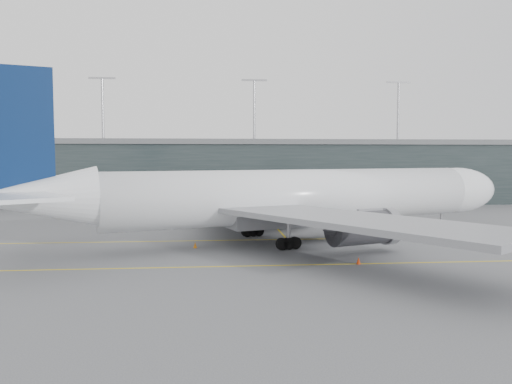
{
  "coord_description": "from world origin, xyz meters",
  "views": [
    {
      "loc": [
        -5.14,
        -70.19,
        11.12
      ],
      "look_at": [
        0.76,
        -4.0,
        6.47
      ],
      "focal_mm": 35.0,
      "sensor_mm": 36.0,
      "label": 1
    }
  ],
  "objects": [
    {
      "name": "ground",
      "position": [
        0.0,
        0.0,
        0.0
      ],
      "size": [
        320.0,
        320.0,
        0.0
      ],
      "primitive_type": "plane",
      "color": "#545459",
      "rests_on": "ground"
    },
    {
      "name": "taxiline_a",
      "position": [
        0.0,
        -4.0,
        0.01
      ],
      "size": [
        160.0,
        0.25,
        0.02
      ],
      "primitive_type": "cube",
      "color": "yellow",
      "rests_on": "ground"
    },
    {
      "name": "taxiline_b",
      "position": [
        0.0,
        -20.0,
        0.01
      ],
      "size": [
        160.0,
        0.25,
        0.02
      ],
      "primitive_type": "cube",
      "color": "yellow",
      "rests_on": "ground"
    },
    {
      "name": "taxiline_lead_main",
      "position": [
        5.0,
        20.0,
        0.01
      ],
      "size": [
        0.25,
        60.0,
        0.02
      ],
      "primitive_type": "cube",
      "color": "yellow",
      "rests_on": "ground"
    },
    {
      "name": "terminal",
      "position": [
        -0.0,
        58.0,
        7.62
      ],
      "size": [
        240.0,
        36.0,
        29.0
      ],
      "color": "#1E2929",
      "rests_on": "ground"
    },
    {
      "name": "main_aircraft",
      "position": [
        6.08,
        -4.9,
        5.8
      ],
      "size": [
        71.68,
        66.06,
        20.66
      ],
      "rotation": [
        0.0,
        0.0,
        0.33
      ],
      "color": "white",
      "rests_on": "ground"
    },
    {
      "name": "jet_bridge",
      "position": [
        16.0,
        23.63,
        4.97
      ],
      "size": [
        21.0,
        43.03,
        6.64
      ],
      "rotation": [
        0.0,
        0.0,
        0.43
      ],
      "color": "#2C2B30",
      "rests_on": "ground"
    },
    {
      "name": "gse_cart",
      "position": [
        31.43,
        -10.32,
        0.84
      ],
      "size": [
        2.58,
        2.13,
        1.51
      ],
      "rotation": [
        0.0,
        0.0,
        0.38
      ],
      "color": "#B21D0C",
      "rests_on": "ground"
    },
    {
      "name": "uld_a",
      "position": [
        -6.52,
        11.14,
        1.04
      ],
      "size": [
        2.34,
        1.96,
        1.98
      ],
      "rotation": [
        0.0,
        0.0,
        -0.1
      ],
      "color": "#3E3E44",
      "rests_on": "ground"
    },
    {
      "name": "uld_b",
      "position": [
        -2.27,
        12.64,
        1.01
      ],
      "size": [
        2.45,
        2.15,
        1.91
      ],
      "rotation": [
        0.0,
        0.0,
        -0.25
      ],
      "color": "#3E3E44",
      "rests_on": "ground"
    },
    {
      "name": "uld_c",
      "position": [
        0.47,
        11.63,
        1.07
      ],
      "size": [
        2.29,
        1.85,
        2.04
      ],
      "rotation": [
        0.0,
        0.0,
        0.03
      ],
      "color": "#3E3E44",
      "rests_on": "ground"
    },
    {
      "name": "cone_nose",
      "position": [
        34.48,
        -6.61,
        0.36
      ],
      "size": [
        0.46,
        0.46,
        0.73
      ],
      "primitive_type": "cone",
      "color": "#D0650B",
      "rests_on": "ground"
    },
    {
      "name": "cone_wing_stbd",
      "position": [
        10.04,
        -20.12,
        0.37
      ],
      "size": [
        0.46,
        0.46,
        0.74
      ],
      "primitive_type": "cone",
      "color": "red",
      "rests_on": "ground"
    },
    {
      "name": "cone_wing_port",
      "position": [
        7.41,
        9.89,
        0.37
      ],
      "size": [
        0.47,
        0.47,
        0.75
      ],
      "primitive_type": "cone",
      "color": "orange",
      "rests_on": "ground"
    },
    {
      "name": "cone_tail",
      "position": [
        -7.21,
        -9.27,
        0.37
      ],
      "size": [
        0.47,
        0.47,
        0.74
      ],
      "primitive_type": "cone",
      "color": "orange",
      "rests_on": "ground"
    }
  ]
}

